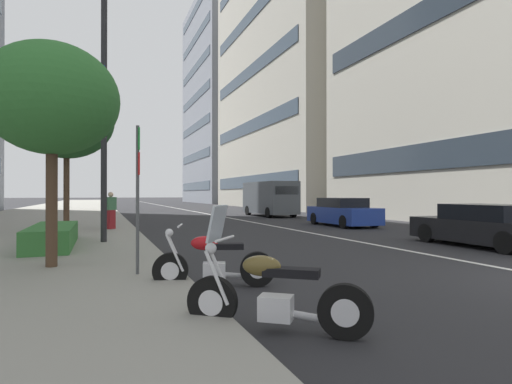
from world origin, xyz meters
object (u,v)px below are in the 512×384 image
(street_lamp_with_banners, at_px, (114,78))
(street_tree_far_plaza, at_px, (67,120))
(parking_sign_by_curb, at_px, (138,181))
(car_mid_block_traffic, at_px, (343,213))
(motorcycle_by_sign_pole, at_px, (213,264))
(delivery_van_ahead, at_px, (270,198))
(motorcycle_mid_row, at_px, (272,295))
(car_following_behind, at_px, (484,226))
(pedestrian_on_plaza, at_px, (111,210))
(street_tree_mid_sidewalk, at_px, (52,100))

(street_lamp_with_banners, height_order, street_tree_far_plaza, street_lamp_with_banners)
(parking_sign_by_curb, xyz_separation_m, street_lamp_with_banners, (5.64, 0.26, 3.32))
(car_mid_block_traffic, distance_m, street_lamp_with_banners, 12.81)
(motorcycle_by_sign_pole, height_order, delivery_van_ahead, delivery_van_ahead)
(delivery_van_ahead, distance_m, street_lamp_with_banners, 18.68)
(motorcycle_mid_row, bearing_deg, car_following_behind, -115.10)
(car_following_behind, bearing_deg, parking_sign_by_curb, 100.31)
(motorcycle_by_sign_pole, relative_size, car_mid_block_traffic, 0.46)
(car_mid_block_traffic, distance_m, delivery_van_ahead, 9.87)
(car_mid_block_traffic, height_order, delivery_van_ahead, delivery_van_ahead)
(car_following_behind, relative_size, delivery_van_ahead, 0.80)
(delivery_van_ahead, distance_m, street_tree_far_plaza, 16.59)
(motorcycle_mid_row, xyz_separation_m, car_mid_block_traffic, (13.66, -9.60, 0.24))
(pedestrian_on_plaza, bearing_deg, motorcycle_mid_row, 146.56)
(delivery_van_ahead, bearing_deg, parking_sign_by_curb, 149.37)
(car_mid_block_traffic, height_order, parking_sign_by_curb, parking_sign_by_curb)
(motorcycle_mid_row, height_order, street_tree_mid_sidewalk, street_tree_mid_sidewalk)
(car_following_behind, xyz_separation_m, car_mid_block_traffic, (8.69, -0.53, 0.05))
(delivery_van_ahead, relative_size, parking_sign_by_curb, 2.09)
(motorcycle_mid_row, relative_size, parking_sign_by_curb, 0.68)
(motorcycle_mid_row, height_order, motorcycle_by_sign_pole, motorcycle_mid_row)
(street_tree_mid_sidewalk, relative_size, street_tree_far_plaza, 0.76)
(car_following_behind, distance_m, street_lamp_with_banners, 12.18)
(car_following_behind, distance_m, parking_sign_by_curb, 10.48)
(car_mid_block_traffic, bearing_deg, motorcycle_mid_row, 145.85)
(street_tree_far_plaza, bearing_deg, car_mid_block_traffic, -88.90)
(street_tree_mid_sidewalk, bearing_deg, street_tree_far_plaza, 2.13)
(street_tree_mid_sidewalk, bearing_deg, delivery_van_ahead, -33.65)
(pedestrian_on_plaza, bearing_deg, street_tree_mid_sidewalk, 132.45)
(car_mid_block_traffic, distance_m, parking_sign_by_curb, 14.96)
(motorcycle_mid_row, xyz_separation_m, parking_sign_by_curb, (3.39, 1.22, 1.40))
(motorcycle_by_sign_pole, xyz_separation_m, street_lamp_with_banners, (6.53, 1.42, 4.75))
(car_mid_block_traffic, relative_size, street_tree_mid_sidewalk, 0.99)
(car_following_behind, distance_m, delivery_van_ahead, 18.55)
(street_lamp_with_banners, bearing_deg, street_tree_far_plaza, 20.19)
(street_tree_mid_sidewalk, distance_m, street_tree_far_plaza, 8.70)
(delivery_van_ahead, bearing_deg, car_mid_block_traffic, 177.31)
(parking_sign_by_curb, bearing_deg, street_tree_mid_sidewalk, 47.89)
(motorcycle_by_sign_pole, height_order, street_tree_mid_sidewalk, street_tree_mid_sidewalk)
(street_lamp_with_banners, xyz_separation_m, pedestrian_on_plaza, (4.93, -0.04, -4.24))
(motorcycle_by_sign_pole, relative_size, street_tree_mid_sidewalk, 0.46)
(delivery_van_ahead, xyz_separation_m, street_lamp_with_banners, (-14.47, 11.17, 3.83))
(parking_sign_by_curb, bearing_deg, motorcycle_by_sign_pole, -127.23)
(car_mid_block_traffic, bearing_deg, motorcycle_by_sign_pole, 140.10)
(street_tree_mid_sidewalk, bearing_deg, motorcycle_by_sign_pole, -130.10)
(parking_sign_by_curb, relative_size, pedestrian_on_plaza, 1.75)
(motorcycle_mid_row, xyz_separation_m, street_lamp_with_banners, (9.03, 1.47, 4.72))
(parking_sign_by_curb, relative_size, street_tree_mid_sidewalk, 0.60)
(street_tree_mid_sidewalk, xyz_separation_m, street_tree_far_plaza, (8.63, 0.32, 1.03))
(car_following_behind, relative_size, car_mid_block_traffic, 1.01)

